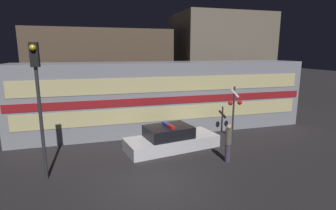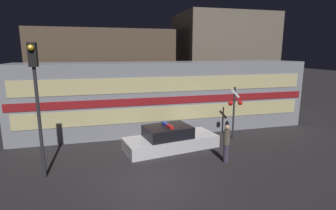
{
  "view_description": "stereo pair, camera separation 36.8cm",
  "coord_description": "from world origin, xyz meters",
  "px_view_note": "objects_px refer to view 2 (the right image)",
  "views": [
    {
      "loc": [
        -2.12,
        -9.25,
        5.1
      ],
      "look_at": [
        2.07,
        5.31,
        1.99
      ],
      "focal_mm": 28.0,
      "sensor_mm": 36.0,
      "label": 1
    },
    {
      "loc": [
        -1.77,
        -9.34,
        5.1
      ],
      "look_at": [
        2.07,
        5.31,
        1.99
      ],
      "focal_mm": 28.0,
      "sensor_mm": 36.0,
      "label": 2
    }
  ],
  "objects_px": {
    "traffic_light_corner": "(36,87)",
    "police_car": "(170,139)",
    "train": "(166,96)",
    "crossing_signal_near": "(235,107)",
    "pedestrian": "(227,143)"
  },
  "relations": [
    {
      "from": "crossing_signal_near",
      "to": "traffic_light_corner",
      "type": "bearing_deg",
      "value": -165.71
    },
    {
      "from": "train",
      "to": "police_car",
      "type": "bearing_deg",
      "value": -100.47
    },
    {
      "from": "crossing_signal_near",
      "to": "pedestrian",
      "type": "bearing_deg",
      "value": -123.6
    },
    {
      "from": "pedestrian",
      "to": "crossing_signal_near",
      "type": "distance_m",
      "value": 3.74
    },
    {
      "from": "crossing_signal_near",
      "to": "train",
      "type": "bearing_deg",
      "value": 138.35
    },
    {
      "from": "police_car",
      "to": "crossing_signal_near",
      "type": "height_order",
      "value": "crossing_signal_near"
    },
    {
      "from": "train",
      "to": "pedestrian",
      "type": "relative_size",
      "value": 10.16
    },
    {
      "from": "pedestrian",
      "to": "traffic_light_corner",
      "type": "height_order",
      "value": "traffic_light_corner"
    },
    {
      "from": "train",
      "to": "traffic_light_corner",
      "type": "height_order",
      "value": "traffic_light_corner"
    },
    {
      "from": "crossing_signal_near",
      "to": "traffic_light_corner",
      "type": "xyz_separation_m",
      "value": [
        -9.91,
        -2.52,
        1.86
      ]
    },
    {
      "from": "train",
      "to": "crossing_signal_near",
      "type": "distance_m",
      "value": 4.55
    },
    {
      "from": "traffic_light_corner",
      "to": "police_car",
      "type": "bearing_deg",
      "value": 18.4
    },
    {
      "from": "train",
      "to": "pedestrian",
      "type": "distance_m",
      "value": 6.31
    },
    {
      "from": "pedestrian",
      "to": "police_car",
      "type": "bearing_deg",
      "value": 130.3
    },
    {
      "from": "traffic_light_corner",
      "to": "crossing_signal_near",
      "type": "bearing_deg",
      "value": 14.29
    }
  ]
}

